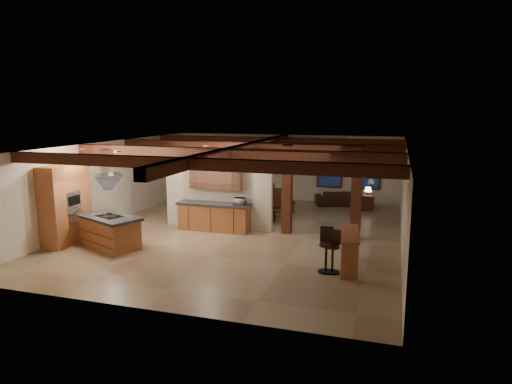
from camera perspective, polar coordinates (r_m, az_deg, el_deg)
ground at (r=15.00m, az=-1.84°, el=-5.20°), size 12.00×12.00×0.00m
room_walls at (r=14.62m, az=-1.88°, el=1.53°), size 12.00×12.00×12.00m
ceiling_beams at (r=14.50m, az=-1.90°, el=5.36°), size 10.00×12.00×0.28m
timber_posts at (r=14.51m, az=8.15°, el=1.30°), size 2.50×0.30×2.90m
partition_wall at (r=15.55m, az=-4.75°, el=-0.51°), size 3.80×0.18×2.20m
pantry_cabinet at (r=14.77m, az=-22.72°, el=-1.47°), size 0.67×1.60×2.40m
back_counter at (r=15.32m, az=-5.26°, el=-3.07°), size 2.50×0.66×0.94m
upper_display_cabinet at (r=15.25m, az=-5.06°, el=2.13°), size 1.80×0.36×0.95m
range_hood at (r=13.79m, az=-18.05°, el=0.50°), size 1.10×1.10×1.40m
back_windows at (r=19.84m, az=11.48°, el=2.85°), size 2.70×0.07×1.70m
framed_art at (r=20.69m, az=-0.45°, el=3.92°), size 0.65×0.05×0.85m
recessed_cans at (r=13.83m, az=-14.59°, el=5.25°), size 3.16×2.46×0.03m
kitchen_island at (r=14.06m, az=-17.76°, el=-4.73°), size 2.18×1.70×0.96m
dining_table at (r=17.13m, az=1.11°, el=-2.25°), size 1.83×1.45×0.56m
sofa at (r=19.63m, az=10.53°, el=-0.73°), size 2.25×1.47×0.61m
microwave at (r=14.89m, az=-2.09°, el=-1.16°), size 0.41×0.28×0.22m
bar_counter at (r=11.89m, az=11.63°, el=-6.40°), size 0.64×1.84×0.95m
side_table at (r=18.91m, az=13.77°, el=-1.29°), size 0.49×0.49×0.60m
table_lamp at (r=18.81m, az=13.84°, el=0.30°), size 0.28×0.28×0.33m
bar_stool_a at (r=11.55m, az=8.78°, el=-7.13°), size 0.40×0.40×1.13m
bar_stool_b at (r=11.55m, az=9.61°, el=-7.32°), size 0.37×0.38×1.07m
dining_chairs at (r=17.06m, az=1.12°, el=-1.12°), size 1.91×1.91×1.23m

